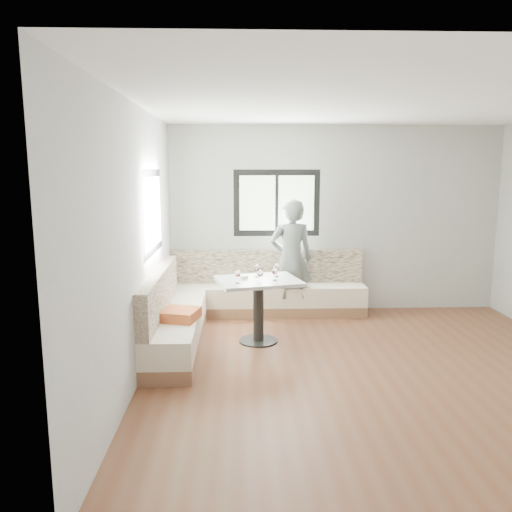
{
  "coord_description": "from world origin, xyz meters",
  "views": [
    {
      "loc": [
        -1.47,
        -5.02,
        2.14
      ],
      "look_at": [
        -1.26,
        1.11,
        1.08
      ],
      "focal_mm": 35.0,
      "sensor_mm": 36.0,
      "label": 1
    }
  ],
  "objects": [
    {
      "name": "wine_glass_b",
      "position": [
        -1.22,
        0.79,
        0.92
      ],
      "size": [
        0.07,
        0.07,
        0.17
      ],
      "color": "white",
      "rests_on": "table"
    },
    {
      "name": "wine_glass_c",
      "position": [
        -1.04,
        0.93,
        0.92
      ],
      "size": [
        0.07,
        0.07,
        0.17
      ],
      "color": "white",
      "rests_on": "table"
    },
    {
      "name": "olive_ramekin",
      "position": [
        -1.42,
        1.05,
        0.83
      ],
      "size": [
        0.11,
        0.11,
        0.04
      ],
      "color": "white",
      "rests_on": "table"
    },
    {
      "name": "wine_glass_d",
      "position": [
        -1.25,
        1.14,
        0.92
      ],
      "size": [
        0.07,
        0.07,
        0.17
      ],
      "color": "white",
      "rests_on": "table"
    },
    {
      "name": "wine_glass_e",
      "position": [
        -1.0,
        1.16,
        0.92
      ],
      "size": [
        0.07,
        0.07,
        0.17
      ],
      "color": "white",
      "rests_on": "table"
    },
    {
      "name": "table",
      "position": [
        -1.23,
        1.01,
        0.6
      ],
      "size": [
        1.13,
        0.97,
        0.81
      ],
      "rotation": [
        0.0,
        0.0,
        0.23
      ],
      "color": "black",
      "rests_on": "ground"
    },
    {
      "name": "person",
      "position": [
        -0.72,
        2.08,
        0.87
      ],
      "size": [
        0.68,
        0.5,
        1.73
      ],
      "primitive_type": "imported",
      "rotation": [
        0.0,
        0.0,
        3.28
      ],
      "color": "slate",
      "rests_on": "ground"
    },
    {
      "name": "banquette",
      "position": [
        -1.59,
        1.63,
        0.33
      ],
      "size": [
        2.9,
        2.8,
        0.95
      ],
      "color": "brown",
      "rests_on": "ground"
    },
    {
      "name": "wine_glass_a",
      "position": [
        -1.49,
        0.79,
        0.92
      ],
      "size": [
        0.07,
        0.07,
        0.17
      ],
      "color": "white",
      "rests_on": "table"
    },
    {
      "name": "room",
      "position": [
        -0.08,
        0.08,
        1.41
      ],
      "size": [
        5.01,
        5.01,
        2.81
      ],
      "color": "brown",
      "rests_on": "ground"
    }
  ]
}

